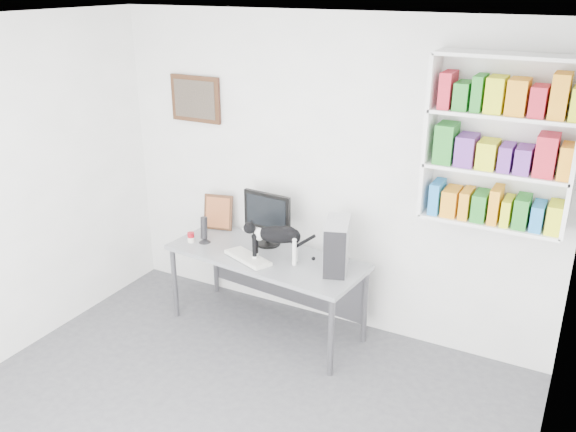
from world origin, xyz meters
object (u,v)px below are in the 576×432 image
at_px(bookshelf, 500,143).
at_px(leaning_print, 218,212).
at_px(soup_can, 191,237).
at_px(keyboard, 248,258).
at_px(desk, 266,292).
at_px(pc_tower, 337,245).
at_px(monitor, 267,218).
at_px(cat, 277,244).
at_px(speaker, 204,229).

xyz_separation_m(bookshelf, leaning_print, (-2.42, 0.00, -0.96)).
bearing_deg(soup_can, keyboard, -6.48).
bearing_deg(desk, leaning_print, 161.65).
bearing_deg(pc_tower, keyboard, 176.55).
distance_m(monitor, cat, 0.38).
relative_size(keyboard, speaker, 1.80).
bearing_deg(pc_tower, soup_can, 166.64).
height_order(keyboard, speaker, speaker).
relative_size(desk, pc_tower, 4.21).
height_order(soup_can, cat, cat).
relative_size(desk, cat, 3.19).
bearing_deg(bookshelf, speaker, -172.12).
relative_size(bookshelf, desk, 0.72).
xyz_separation_m(monitor, soup_can, (-0.63, -0.28, -0.20)).
distance_m(keyboard, cat, 0.29).
xyz_separation_m(keyboard, leaning_print, (-0.60, 0.45, 0.15)).
bearing_deg(speaker, soup_can, -173.12).
xyz_separation_m(desk, keyboard, (-0.09, -0.15, 0.38)).
distance_m(desk, monitor, 0.65).
height_order(pc_tower, cat, pc_tower).
bearing_deg(bookshelf, pc_tower, -166.98).
height_order(leaning_print, cat, leaning_print).
bearing_deg(cat, desk, 135.07).
bearing_deg(leaning_print, keyboard, -51.00).
distance_m(pc_tower, cat, 0.50).
relative_size(bookshelf, monitor, 2.52).
relative_size(speaker, cat, 0.46).
distance_m(bookshelf, keyboard, 2.19).
height_order(desk, pc_tower, pc_tower).
distance_m(monitor, keyboard, 0.42).
height_order(bookshelf, pc_tower, bookshelf).
xyz_separation_m(bookshelf, soup_can, (-2.47, -0.38, -1.08)).
bearing_deg(keyboard, bookshelf, 35.40).
distance_m(desk, soup_can, 0.83).
xyz_separation_m(monitor, pc_tower, (0.73, -0.16, -0.04)).
bearing_deg(soup_can, cat, 0.11).
xyz_separation_m(pc_tower, soup_can, (-1.36, -0.12, -0.16)).
bearing_deg(bookshelf, desk, -170.23).
relative_size(leaning_print, cat, 0.63).
height_order(pc_tower, soup_can, pc_tower).
relative_size(pc_tower, cat, 0.76).
bearing_deg(desk, bookshelf, 15.40).
distance_m(speaker, leaning_print, 0.34).
height_order(desk, keyboard, keyboard).
bearing_deg(pc_tower, desk, 165.55).
bearing_deg(desk, pc_tower, 9.61).
bearing_deg(keyboard, monitor, 112.76).
height_order(pc_tower, leaning_print, pc_tower).
relative_size(leaning_print, soup_can, 3.74).
distance_m(monitor, pc_tower, 0.75).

